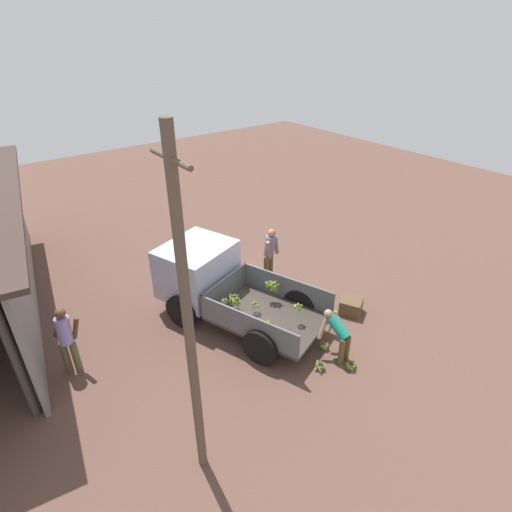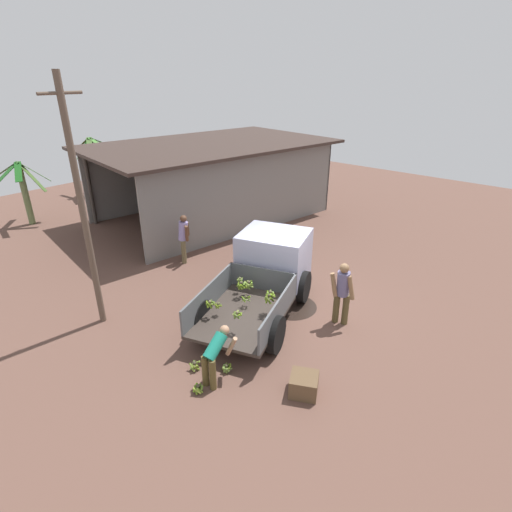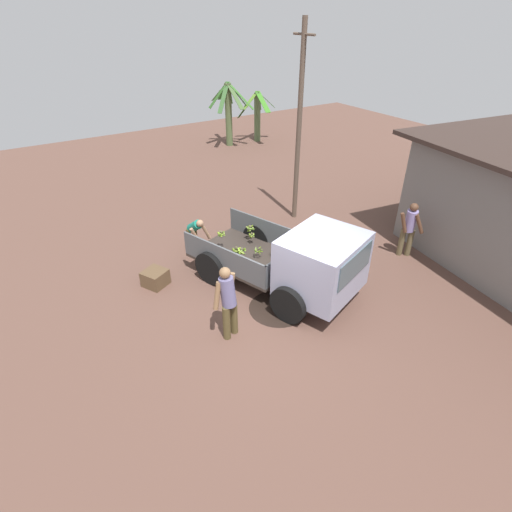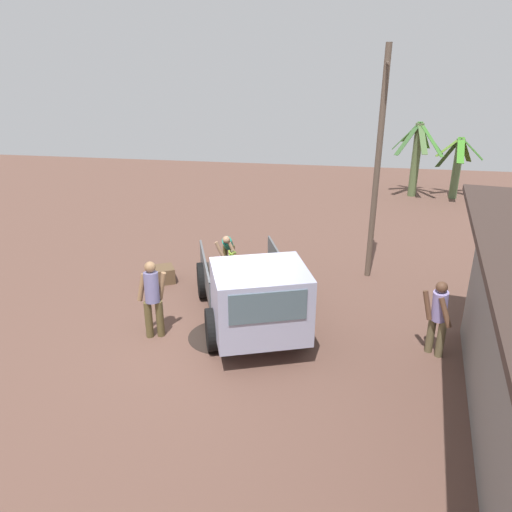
% 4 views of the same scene
% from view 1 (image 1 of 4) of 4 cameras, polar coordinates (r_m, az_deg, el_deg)
% --- Properties ---
extents(ground, '(36.00, 36.00, 0.00)m').
position_cam_1_polar(ground, '(11.74, -3.74, -5.84)').
color(ground, brown).
extents(mud_patch_0, '(1.42, 1.42, 0.01)m').
position_cam_1_polar(mud_patch_0, '(11.70, -3.08, -5.95)').
color(mud_patch_0, black).
rests_on(mud_patch_0, ground).
extents(cargo_truck, '(4.78, 3.23, 1.86)m').
position_cam_1_polar(cargo_truck, '(10.75, -6.55, -3.22)').
color(cargo_truck, '#372E28').
rests_on(cargo_truck, ground).
extents(utility_pole, '(0.93, 0.16, 6.02)m').
position_cam_1_polar(utility_pole, '(5.87, -9.57, -10.38)').
color(utility_pole, brown).
rests_on(utility_pole, ground).
extents(person_foreground_visitor, '(0.48, 0.66, 1.74)m').
position_cam_1_polar(person_foreground_visitor, '(12.00, 1.98, 0.57)').
color(person_foreground_visitor, brown).
rests_on(person_foreground_visitor, ground).
extents(person_worker_loading, '(0.73, 0.67, 1.20)m').
position_cam_1_polar(person_worker_loading, '(9.56, 11.65, -10.74)').
color(person_worker_loading, brown).
rests_on(person_worker_loading, ground).
extents(person_bystander_near_shed, '(0.63, 0.60, 1.68)m').
position_cam_1_polar(person_bystander_near_shed, '(9.86, -25.49, -10.42)').
color(person_bystander_near_shed, brown).
rests_on(person_bystander_near_shed, ground).
extents(banana_bunch_on_ground_0, '(0.25, 0.26, 0.23)m').
position_cam_1_polar(banana_bunch_on_ground_0, '(9.57, 9.15, -15.18)').
color(banana_bunch_on_ground_0, '#423B2B').
rests_on(banana_bunch_on_ground_0, ground).
extents(banana_bunch_on_ground_1, '(0.26, 0.25, 0.21)m').
position_cam_1_polar(banana_bunch_on_ground_1, '(9.73, 13.39, -14.90)').
color(banana_bunch_on_ground_1, '#443D2C').
rests_on(banana_bunch_on_ground_1, ground).
extents(banana_bunch_on_ground_2, '(0.25, 0.24, 0.20)m').
position_cam_1_polar(banana_bunch_on_ground_2, '(10.10, 9.74, -12.47)').
color(banana_bunch_on_ground_2, brown).
rests_on(banana_bunch_on_ground_2, ground).
extents(wooden_crate_0, '(0.75, 0.75, 0.42)m').
position_cam_1_polar(wooden_crate_0, '(11.31, 13.42, -6.96)').
color(wooden_crate_0, brown).
rests_on(wooden_crate_0, ground).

